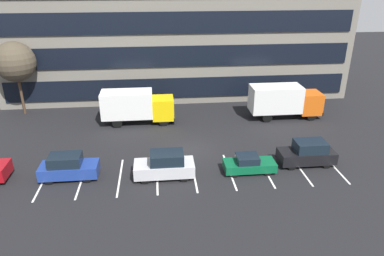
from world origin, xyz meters
name	(u,v)px	position (x,y,z in m)	size (l,w,h in m)	color
ground_plane	(189,149)	(0.00, 0.00, 0.00)	(120.00, 120.00, 0.00)	black
office_building	(176,32)	(0.00, 17.95, 7.20)	(40.19, 12.87, 14.40)	slate
lot_markings	(194,173)	(0.00, -4.08, 0.00)	(22.54, 5.40, 0.01)	silver
box_truck_yellow	(136,105)	(-4.69, 6.36, 1.90)	(7.28, 2.41, 3.37)	yellow
box_truck_orange	(284,100)	(10.53, 6.31, 1.96)	(7.52, 2.49, 3.49)	#D85914
suv_black	(307,153)	(9.16, -3.51, 0.96)	(4.41, 1.87, 1.99)	black
suv_navy	(68,167)	(-9.34, -3.80, 0.92)	(4.23, 1.79, 1.91)	navy
sedan_forest	(249,164)	(4.25, -4.24, 0.67)	(3.94, 1.65, 1.41)	#0C5933
suv_silver	(165,165)	(-2.18, -4.35, 0.98)	(4.47, 1.90, 2.02)	silver
bare_tree	(15,62)	(-17.00, 10.29, 5.67)	(4.14, 4.14, 7.76)	#473323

